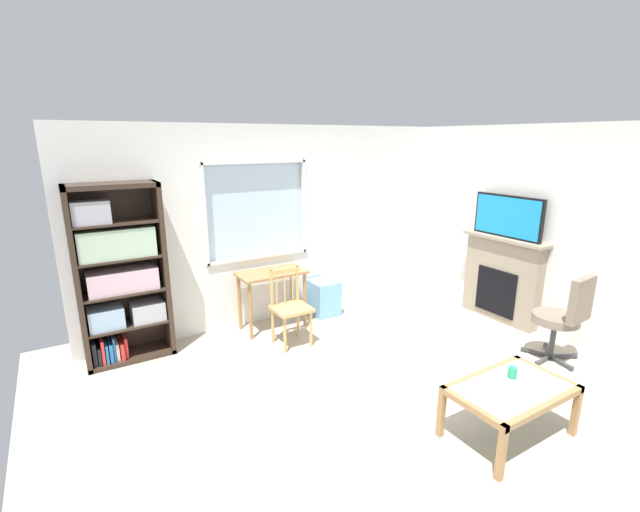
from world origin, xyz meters
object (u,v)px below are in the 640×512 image
at_px(desk_under_window, 272,282).
at_px(coffee_table, 511,394).
at_px(fireplace, 501,278).
at_px(office_chair, 565,314).
at_px(bookshelf, 119,273).
at_px(sippy_cup, 512,372).
at_px(tv, 508,216).
at_px(plastic_drawer_unit, 323,297).
at_px(wooden_chair, 290,307).

xyz_separation_m(desk_under_window, coffee_table, (0.72, -2.93, -0.23)).
xyz_separation_m(fireplace, office_chair, (-0.45, -1.12, -0.02)).
distance_m(bookshelf, sippy_cup, 3.95).
bearing_deg(fireplace, office_chair, -111.83).
relative_size(fireplace, tv, 1.21).
xyz_separation_m(office_chair, sippy_cup, (-1.43, -0.40, -0.06)).
bearing_deg(coffee_table, fireplace, 38.68).
height_order(tv, office_chair, tv).
bearing_deg(office_chair, tv, 68.98).
height_order(plastic_drawer_unit, tv, tv).
bearing_deg(coffee_table, bookshelf, 128.83).
relative_size(plastic_drawer_unit, coffee_table, 0.48).
xyz_separation_m(fireplace, sippy_cup, (-1.88, -1.51, -0.08)).
xyz_separation_m(fireplace, coffee_table, (-2.00, -1.60, -0.19)).
bearing_deg(plastic_drawer_unit, tv, -35.78).
bearing_deg(tv, wooden_chair, 163.34).
bearing_deg(office_chair, desk_under_window, 132.99).
bearing_deg(office_chair, coffee_table, -162.61).
height_order(coffee_table, sippy_cup, sippy_cup).
bearing_deg(wooden_chair, sippy_cup, -69.66).
distance_m(desk_under_window, fireplace, 3.03).
bearing_deg(coffee_table, sippy_cup, 36.00).
distance_m(wooden_chair, tv, 3.00).
bearing_deg(coffee_table, plastic_drawer_unit, 88.60).
distance_m(plastic_drawer_unit, fireplace, 2.40).
xyz_separation_m(desk_under_window, office_chair, (2.28, -2.45, -0.06)).
bearing_deg(wooden_chair, desk_under_window, 88.34).
height_order(bookshelf, coffee_table, bookshelf).
height_order(desk_under_window, wooden_chair, wooden_chair).
relative_size(tv, sippy_cup, 10.66).
xyz_separation_m(wooden_chair, sippy_cup, (0.86, -2.33, 0.03)).
distance_m(bookshelf, office_chair, 4.77).
bearing_deg(office_chair, plastic_drawer_unit, 120.74).
relative_size(wooden_chair, tv, 0.94).
distance_m(desk_under_window, plastic_drawer_unit, 0.88).
relative_size(office_chair, coffee_table, 1.00).
bearing_deg(fireplace, coffee_table, -141.32).
xyz_separation_m(office_chair, coffee_table, (-1.56, -0.49, -0.17)).
relative_size(bookshelf, desk_under_window, 2.28).
distance_m(fireplace, office_chair, 1.20).
bearing_deg(desk_under_window, fireplace, -25.98).
distance_m(bookshelf, coffee_table, 3.95).
distance_m(plastic_drawer_unit, office_chair, 2.92).
distance_m(wooden_chair, fireplace, 2.86).
height_order(desk_under_window, office_chair, office_chair).
xyz_separation_m(plastic_drawer_unit, sippy_cup, (0.05, -2.89, 0.26)).
height_order(desk_under_window, coffee_table, desk_under_window).
bearing_deg(fireplace, plastic_drawer_unit, 144.47).
distance_m(desk_under_window, office_chair, 3.34).
bearing_deg(desk_under_window, sippy_cup, -73.38).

